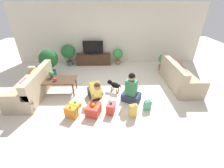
{
  "coord_description": "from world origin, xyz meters",
  "views": [
    {
      "loc": [
        -0.06,
        -4.29,
        2.73
      ],
      "look_at": [
        0.06,
        -0.33,
        0.45
      ],
      "focal_mm": 24.0,
      "sensor_mm": 36.0,
      "label": 1
    }
  ],
  "objects_px": {
    "tv": "(93,48)",
    "gift_bag_b": "(147,105)",
    "potted_plant_back_right": "(118,54)",
    "person_sitting": "(131,91)",
    "person_kneeling": "(95,91)",
    "gift_box_b": "(93,110)",
    "potted_plant_corner_left": "(49,60)",
    "tv_console": "(94,59)",
    "coffee_table": "(59,81)",
    "gift_box_d": "(111,108)",
    "tabletop_plant": "(51,74)",
    "sofa_left": "(33,87)",
    "potted_plant_corner_right": "(163,61)",
    "dog": "(114,85)",
    "mug": "(55,80)",
    "gift_box_a": "(76,105)",
    "gift_bag_a": "(133,111)",
    "potted_plant_back_left": "(68,52)",
    "sofa_right": "(179,77)",
    "gift_box_c": "(71,112)"
  },
  "relations": [
    {
      "from": "tv",
      "to": "potted_plant_corner_left",
      "type": "xyz_separation_m",
      "value": [
        -1.58,
        -1.22,
        -0.07
      ]
    },
    {
      "from": "tv",
      "to": "gift_bag_a",
      "type": "xyz_separation_m",
      "value": [
        1.29,
        -3.65,
        -0.57
      ]
    },
    {
      "from": "potted_plant_corner_left",
      "to": "gift_bag_a",
      "type": "distance_m",
      "value": 3.79
    },
    {
      "from": "potted_plant_corner_right",
      "to": "tabletop_plant",
      "type": "height_order",
      "value": "tabletop_plant"
    },
    {
      "from": "potted_plant_corner_left",
      "to": "person_sitting",
      "type": "distance_m",
      "value": 3.4
    },
    {
      "from": "coffee_table",
      "to": "potted_plant_corner_left",
      "type": "bearing_deg",
      "value": 118.8
    },
    {
      "from": "person_kneeling",
      "to": "gift_box_a",
      "type": "bearing_deg",
      "value": -173.73
    },
    {
      "from": "gift_bag_a",
      "to": "tabletop_plant",
      "type": "distance_m",
      "value": 2.86
    },
    {
      "from": "gift_box_d",
      "to": "gift_bag_b",
      "type": "relative_size",
      "value": 1.14
    },
    {
      "from": "coffee_table",
      "to": "dog",
      "type": "bearing_deg",
      "value": 0.82
    },
    {
      "from": "tv",
      "to": "potted_plant_corner_right",
      "type": "relative_size",
      "value": 1.31
    },
    {
      "from": "potted_plant_back_right",
      "to": "person_sitting",
      "type": "xyz_separation_m",
      "value": [
        0.2,
        -2.9,
        -0.13
      ]
    },
    {
      "from": "coffee_table",
      "to": "mug",
      "type": "xyz_separation_m",
      "value": [
        -0.07,
        -0.09,
        0.1
      ]
    },
    {
      "from": "sofa_left",
      "to": "potted_plant_corner_right",
      "type": "height_order",
      "value": "sofa_left"
    },
    {
      "from": "dog",
      "to": "gift_box_b",
      "type": "height_order",
      "value": "dog"
    },
    {
      "from": "person_sitting",
      "to": "gift_box_d",
      "type": "bearing_deg",
      "value": 70.04
    },
    {
      "from": "sofa_right",
      "to": "gift_box_b",
      "type": "bearing_deg",
      "value": 117.46
    },
    {
      "from": "sofa_right",
      "to": "person_kneeling",
      "type": "height_order",
      "value": "sofa_right"
    },
    {
      "from": "tv_console",
      "to": "tabletop_plant",
      "type": "bearing_deg",
      "value": -117.51
    },
    {
      "from": "coffee_table",
      "to": "potted_plant_back_right",
      "type": "relative_size",
      "value": 1.46
    },
    {
      "from": "sofa_left",
      "to": "tv_console",
      "type": "relative_size",
      "value": 1.25
    },
    {
      "from": "tv",
      "to": "gift_box_b",
      "type": "bearing_deg",
      "value": -86.01
    },
    {
      "from": "potted_plant_corner_right",
      "to": "sofa_right",
      "type": "bearing_deg",
      "value": -83.61
    },
    {
      "from": "gift_box_d",
      "to": "tabletop_plant",
      "type": "bearing_deg",
      "value": 147.58
    },
    {
      "from": "potted_plant_back_right",
      "to": "potted_plant_corner_left",
      "type": "bearing_deg",
      "value": -156.62
    },
    {
      "from": "potted_plant_back_left",
      "to": "person_sitting",
      "type": "relative_size",
      "value": 1.01
    },
    {
      "from": "sofa_left",
      "to": "gift_bag_b",
      "type": "xyz_separation_m",
      "value": [
        3.47,
        -0.83,
        -0.16
      ]
    },
    {
      "from": "person_sitting",
      "to": "gift_box_c",
      "type": "height_order",
      "value": "person_sitting"
    },
    {
      "from": "person_kneeling",
      "to": "gift_box_b",
      "type": "distance_m",
      "value": 0.67
    },
    {
      "from": "tv",
      "to": "potted_plant_back_right",
      "type": "relative_size",
      "value": 1.21
    },
    {
      "from": "sofa_left",
      "to": "tv",
      "type": "relative_size",
      "value": 2.16
    },
    {
      "from": "gift_box_a",
      "to": "mug",
      "type": "bearing_deg",
      "value": 135.79
    },
    {
      "from": "tv_console",
      "to": "gift_bag_b",
      "type": "xyz_separation_m",
      "value": [
        1.73,
        -3.38,
        -0.1
      ]
    },
    {
      "from": "coffee_table",
      "to": "potted_plant_corner_right",
      "type": "xyz_separation_m",
      "value": [
        3.92,
        1.7,
        -0.02
      ]
    },
    {
      "from": "potted_plant_corner_left",
      "to": "mug",
      "type": "bearing_deg",
      "value": -65.49
    },
    {
      "from": "potted_plant_back_right",
      "to": "gift_bag_b",
      "type": "height_order",
      "value": "potted_plant_back_right"
    },
    {
      "from": "potted_plant_back_left",
      "to": "mug",
      "type": "bearing_deg",
      "value": -87.06
    },
    {
      "from": "sofa_left",
      "to": "sofa_right",
      "type": "height_order",
      "value": "same"
    },
    {
      "from": "gift_box_d",
      "to": "gift_box_a",
      "type": "bearing_deg",
      "value": 164.39
    },
    {
      "from": "tv",
      "to": "coffee_table",
      "type": "bearing_deg",
      "value": -110.98
    },
    {
      "from": "tv",
      "to": "gift_bag_b",
      "type": "distance_m",
      "value": 3.85
    },
    {
      "from": "coffee_table",
      "to": "dog",
      "type": "relative_size",
      "value": 2.35
    },
    {
      "from": "sofa_left",
      "to": "potted_plant_corner_right",
      "type": "distance_m",
      "value": 5.07
    },
    {
      "from": "potted_plant_corner_right",
      "to": "gift_box_b",
      "type": "distance_m",
      "value": 3.95
    },
    {
      "from": "dog",
      "to": "tv",
      "type": "bearing_deg",
      "value": -122.57
    },
    {
      "from": "gift_box_a",
      "to": "gift_box_d",
      "type": "xyz_separation_m",
      "value": [
        1.02,
        -0.28,
        0.08
      ]
    },
    {
      "from": "tv",
      "to": "tabletop_plant",
      "type": "bearing_deg",
      "value": -117.51
    },
    {
      "from": "tabletop_plant",
      "to": "person_kneeling",
      "type": "bearing_deg",
      "value": -23.78
    },
    {
      "from": "dog",
      "to": "person_sitting",
      "type": "bearing_deg",
      "value": 80.05
    },
    {
      "from": "sofa_right",
      "to": "gift_bag_b",
      "type": "height_order",
      "value": "sofa_right"
    }
  ]
}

